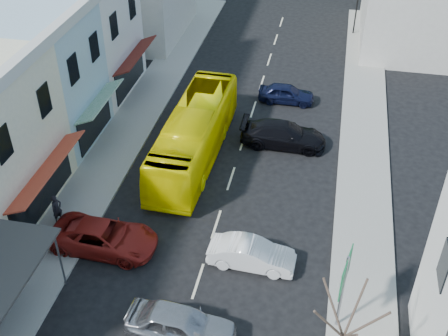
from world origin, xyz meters
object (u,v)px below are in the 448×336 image
car_silver (181,326)px  traffic_signal (357,6)px  bus (194,135)px  car_red (104,237)px  direction_sign (342,294)px  car_white (252,254)px  pedestrian_left (57,208)px

car_silver → traffic_signal: (6.39, 33.58, 1.87)m
bus → car_red: (-2.44, -8.53, -0.85)m
direction_sign → car_silver: bearing=-152.7°
car_silver → car_red: size_ratio=0.96×
car_silver → direction_sign: size_ratio=1.05×
car_red → direction_sign: 11.75m
car_red → car_silver: bearing=-128.8°
bus → direction_sign: size_ratio=2.78×
direction_sign → car_white: bearing=156.4°
bus → direction_sign: direction_sign is taller
car_silver → pedestrian_left: bearing=59.4°
car_red → traffic_signal: size_ratio=0.89×
car_white → car_red: 7.27m
car_silver → pedestrian_left: 9.85m
bus → direction_sign: (8.96, -11.03, 0.54)m
car_silver → car_red: same height
car_white → direction_sign: bearing=-122.4°
direction_sign → bus: bearing=140.0°
car_silver → pedestrian_left: size_ratio=2.59×
car_silver → traffic_signal: bearing=-6.7°
car_silver → traffic_signal: 34.24m
car_red → traffic_signal: (11.46, 29.23, 1.87)m
direction_sign → pedestrian_left: bearing=176.3°
car_white → traffic_signal: 29.25m
bus → traffic_signal: bearing=67.8°
bus → car_red: size_ratio=2.52×
car_white → pedestrian_left: size_ratio=2.59×
car_silver → car_red: 6.68m
bus → car_red: bus is taller
car_red → pedestrian_left: (-3.02, 1.25, 0.30)m
bus → traffic_signal: 22.60m
car_white → pedestrian_left: 10.33m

